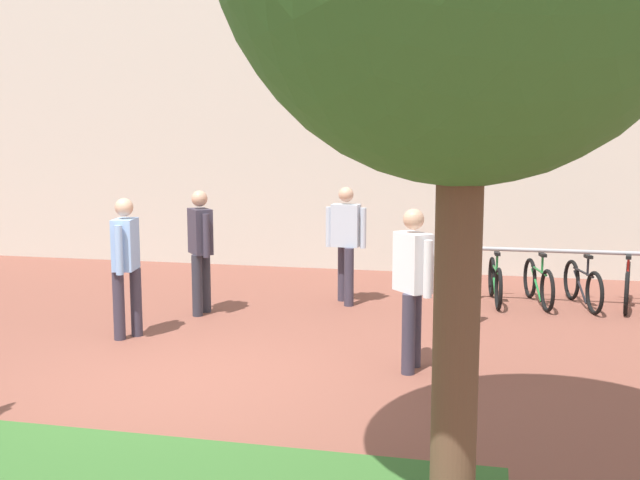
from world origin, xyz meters
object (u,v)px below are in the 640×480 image
object	(u,v)px
person_casual_tan	(126,259)
bollard_steel	(470,291)
person_shirt_white	(413,279)
person_suited_navy	(201,244)
person_shirt_blue	(346,237)
bike_rack_cluster	(605,284)

from	to	relation	value
person_casual_tan	bollard_steel	bearing A→B (deg)	20.95
person_shirt_white	person_suited_navy	world-z (taller)	same
person_suited_navy	person_shirt_blue	bearing A→B (deg)	31.10
person_shirt_blue	person_casual_tan	bearing A→B (deg)	-132.38
bike_rack_cluster	person_shirt_white	world-z (taller)	person_shirt_white
bike_rack_cluster	person_suited_navy	world-z (taller)	person_suited_navy
bollard_steel	person_shirt_white	xyz separation A→B (m)	(-0.54, -2.07, 0.53)
bollard_steel	person_shirt_white	distance (m)	2.21
person_shirt_blue	person_suited_navy	xyz separation A→B (m)	(-1.82, -1.10, 0.00)
person_casual_tan	person_suited_navy	xyz separation A→B (m)	(0.42, 1.36, 0.00)
bollard_steel	person_casual_tan	size ratio (longest dim) A/B	0.52
bollard_steel	person_shirt_blue	world-z (taller)	person_shirt_blue
bike_rack_cluster	person_shirt_white	xyz separation A→B (m)	(-2.41, -3.53, 0.64)
person_shirt_blue	person_suited_navy	distance (m)	2.13
person_casual_tan	person_shirt_blue	bearing A→B (deg)	47.62
bollard_steel	person_casual_tan	world-z (taller)	person_casual_tan
person_shirt_blue	person_casual_tan	distance (m)	3.33
person_casual_tan	person_suited_navy	bearing A→B (deg)	72.79
person_shirt_blue	person_casual_tan	world-z (taller)	same
bike_rack_cluster	bollard_steel	size ratio (longest dim) A/B	4.18
bike_rack_cluster	person_suited_navy	distance (m)	5.79
bike_rack_cluster	person_suited_navy	bearing A→B (deg)	-163.30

